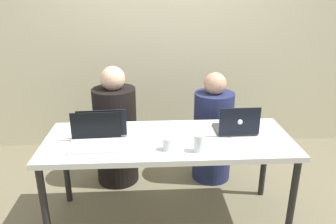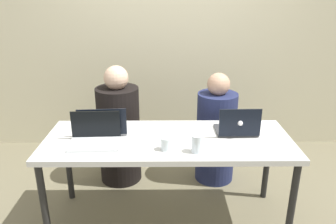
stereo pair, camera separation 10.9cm
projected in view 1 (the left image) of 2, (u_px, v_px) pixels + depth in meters
ground_plane at (168, 218)px, 2.65m from camera, size 12.00×12.00×0.00m
back_wall at (161, 31)px, 3.57m from camera, size 4.71×0.10×2.63m
desk at (169, 146)px, 2.42m from camera, size 1.81×0.69×0.72m
person_on_left at (116, 132)px, 3.04m from camera, size 0.41×0.41×1.12m
person_on_right at (213, 133)px, 3.10m from camera, size 0.42×0.42×1.05m
laptop_front_left at (95, 139)px, 2.28m from camera, size 0.36×0.26×0.22m
laptop_back_right at (236, 126)px, 2.49m from camera, size 0.31×0.27×0.23m
laptop_back_left at (103, 128)px, 2.46m from camera, size 0.37×0.26×0.22m
water_glass_center at (168, 145)px, 2.22m from camera, size 0.07×0.07×0.09m
water_glass_right at (199, 144)px, 2.19m from camera, size 0.07×0.07×0.12m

